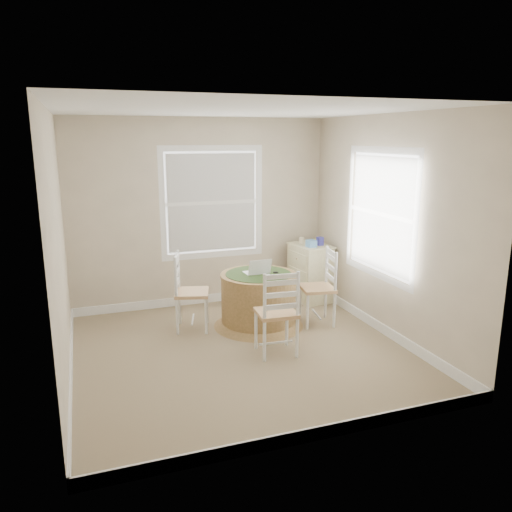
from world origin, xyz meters
name	(u,v)px	position (x,y,z in m)	size (l,w,h in m)	color
room	(251,234)	(0.17, 0.16, 1.30)	(3.64, 3.64, 2.64)	#8D7E5A
round_table	(258,297)	(0.45, 0.70, 0.37)	(1.13, 1.13, 0.68)	#A47949
chair_left	(192,292)	(-0.36, 0.86, 0.47)	(0.42, 0.40, 0.95)	white
chair_near	(276,312)	(0.35, -0.16, 0.47)	(0.42, 0.40, 0.95)	white
chair_right	(317,288)	(1.18, 0.52, 0.47)	(0.42, 0.40, 0.95)	white
laptop	(257,271)	(0.44, 0.72, 0.71)	(0.31, 0.28, 0.21)	white
mouse	(269,275)	(0.54, 0.57, 0.69)	(0.05, 0.09, 0.03)	white
phone	(279,276)	(0.66, 0.53, 0.68)	(0.04, 0.09, 0.02)	#B7BABF
keys	(276,273)	(0.66, 0.65, 0.68)	(0.06, 0.05, 0.03)	black
corner_chest	(310,272)	(1.50, 1.41, 0.42)	(0.54, 0.67, 0.83)	#F4EFB7
tissue_box	(311,244)	(1.43, 1.25, 0.88)	(0.12, 0.12, 0.10)	#5B95D0
box_yellow	(314,242)	(1.58, 1.45, 0.86)	(0.15, 0.10, 0.06)	#D5DF4E
box_blue	(321,241)	(1.61, 1.32, 0.89)	(0.08, 0.08, 0.12)	#3937A5
cup_cream	(301,240)	(1.41, 1.55, 0.88)	(0.07, 0.07, 0.09)	beige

